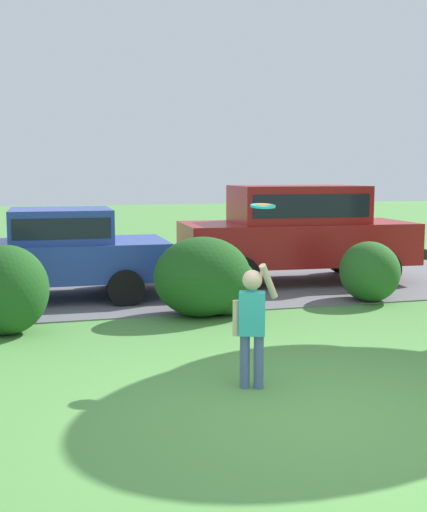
% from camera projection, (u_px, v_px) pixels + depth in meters
% --- Properties ---
extents(ground_plane, '(80.00, 80.00, 0.00)m').
position_uv_depth(ground_plane, '(319.00, 416.00, 5.89)').
color(ground_plane, '#518E42').
extents(driveway_strip, '(28.00, 4.40, 0.02)m').
position_uv_depth(driveway_strip, '(167.00, 290.00, 12.22)').
color(driveway_strip, slate).
rests_on(driveway_strip, ground).
extents(shrub_centre_left, '(1.13, 1.10, 1.21)m').
position_uv_depth(shrub_centre_left, '(6.00, 290.00, 8.81)').
color(shrub_centre_left, '#1E511C').
rests_on(shrub_centre_left, ground).
extents(shrub_centre, '(1.61, 1.21, 1.21)m').
position_uv_depth(shrub_centre, '(209.00, 279.00, 9.97)').
color(shrub_centre, '#1E511C').
rests_on(shrub_centre, ground).
extents(shrub_centre_right, '(0.97, 1.15, 1.02)m').
position_uv_depth(shrub_centre_right, '(370.00, 272.00, 11.09)').
color(shrub_centre_right, '#286023').
rests_on(shrub_centre_right, ground).
extents(parked_sedan, '(4.45, 2.19, 1.56)m').
position_uv_depth(parked_sedan, '(48.00, 250.00, 11.25)').
color(parked_sedan, '#28429E').
rests_on(parked_sedan, ground).
extents(parked_suv, '(4.79, 2.29, 1.92)m').
position_uv_depth(parked_suv, '(297.00, 229.00, 12.95)').
color(parked_suv, maroon).
rests_on(parked_suv, ground).
extents(child_thrower, '(0.48, 0.24, 1.29)m').
position_uv_depth(child_thrower, '(252.00, 319.00, 6.58)').
color(child_thrower, '#4C608C').
rests_on(child_thrower, ground).
extents(frisbee, '(0.28, 0.28, 0.05)m').
position_uv_depth(frisbee, '(263.00, 206.00, 7.31)').
color(frisbee, '#1EB7B2').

